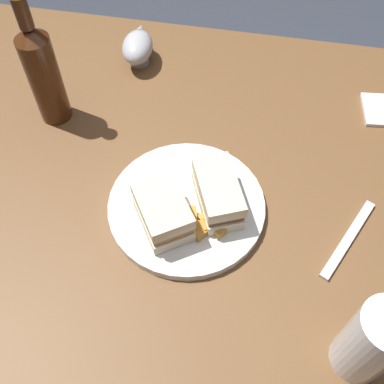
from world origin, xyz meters
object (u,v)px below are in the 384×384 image
(pint_glass, at_px, (369,344))
(sandwich_half_left, at_px, (163,212))
(plate, at_px, (187,206))
(fork, at_px, (348,239))
(sandwich_half_right, at_px, (218,193))
(gravy_boat, at_px, (138,47))
(cider_bottle, at_px, (43,72))

(pint_glass, bearing_deg, sandwich_half_left, 153.03)
(plate, xyz_separation_m, fork, (0.28, -0.01, -0.01))
(sandwich_half_left, bearing_deg, plate, 55.06)
(plate, xyz_separation_m, sandwich_half_left, (-0.03, -0.04, 0.04))
(plate, distance_m, sandwich_half_right, 0.07)
(plate, height_order, pint_glass, pint_glass)
(sandwich_half_right, xyz_separation_m, fork, (0.23, -0.02, -0.05))
(sandwich_half_left, bearing_deg, sandwich_half_right, 33.27)
(sandwich_half_right, relative_size, fork, 0.77)
(plate, xyz_separation_m, gravy_boat, (-0.18, 0.37, 0.03))
(pint_glass, relative_size, fork, 0.87)
(sandwich_half_left, xyz_separation_m, pint_glass, (0.32, -0.17, 0.02))
(sandwich_half_left, bearing_deg, gravy_boat, 109.89)
(cider_bottle, bearing_deg, gravy_boat, 56.32)
(cider_bottle, xyz_separation_m, fork, (0.59, -0.19, -0.11))
(pint_glass, distance_m, gravy_boat, 0.75)
(plate, relative_size, sandwich_half_right, 2.02)
(gravy_boat, distance_m, cider_bottle, 0.24)
(fork, bearing_deg, sandwich_half_left, 122.31)
(gravy_boat, bearing_deg, plate, -63.94)
(plate, relative_size, sandwich_half_left, 2.12)
(pint_glass, bearing_deg, plate, 144.52)
(sandwich_half_left, distance_m, sandwich_half_right, 0.10)
(fork, bearing_deg, cider_bottle, 98.55)
(plate, relative_size, cider_bottle, 1.00)
(plate, distance_m, cider_bottle, 0.37)
(sandwich_half_left, height_order, sandwich_half_right, sandwich_half_left)
(plate, relative_size, pint_glass, 1.77)
(fork, bearing_deg, sandwich_half_right, 110.94)
(gravy_boat, bearing_deg, cider_bottle, -123.68)
(sandwich_half_left, xyz_separation_m, fork, (0.31, 0.03, -0.05))
(sandwich_half_right, bearing_deg, plate, -168.52)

